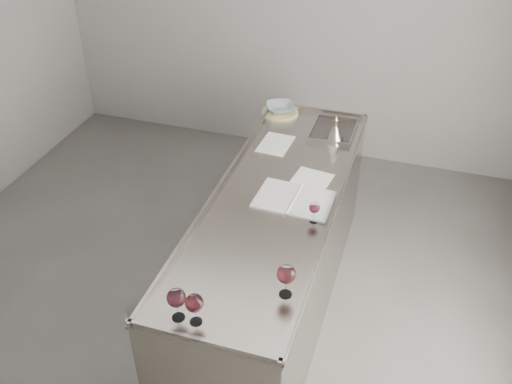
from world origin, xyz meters
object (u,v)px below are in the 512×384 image
(wine_glass_small, at_px, (314,208))
(wine_funnel, at_px, (335,134))
(wine_glass_middle, at_px, (194,304))
(ceramic_bowl, at_px, (280,108))
(counter, at_px, (274,254))
(notebook, at_px, (295,199))
(wine_glass_left, at_px, (176,298))
(wine_glass_right, at_px, (286,275))

(wine_glass_small, distance_m, wine_funnel, 0.95)
(wine_glass_middle, height_order, ceramic_bowl, wine_glass_middle)
(wine_glass_small, relative_size, ceramic_bowl, 0.60)
(counter, distance_m, wine_funnel, 0.97)
(counter, bearing_deg, wine_glass_small, -30.43)
(notebook, relative_size, ceramic_bowl, 2.21)
(ceramic_bowl, height_order, wine_funnel, wine_funnel)
(counter, relative_size, wine_glass_small, 18.43)
(wine_glass_middle, relative_size, ceramic_bowl, 0.79)
(wine_glass_left, height_order, ceramic_bowl, wine_glass_left)
(wine_glass_small, height_order, notebook, wine_glass_small)
(counter, xyz_separation_m, notebook, (0.12, 0.00, 0.47))
(wine_glass_small, bearing_deg, counter, 149.57)
(counter, relative_size, wine_glass_middle, 14.13)
(notebook, height_order, ceramic_bowl, ceramic_bowl)
(notebook, bearing_deg, ceramic_bowl, 112.84)
(wine_glass_right, xyz_separation_m, notebook, (-0.16, 0.78, -0.13))
(wine_glass_left, relative_size, wine_glass_small, 1.36)
(notebook, bearing_deg, wine_glass_small, -43.55)
(ceramic_bowl, bearing_deg, notebook, -69.92)
(counter, bearing_deg, wine_glass_middle, -94.21)
(counter, distance_m, wine_glass_small, 0.64)
(wine_glass_left, bearing_deg, ceramic_bowl, 92.80)
(counter, relative_size, ceramic_bowl, 11.13)
(counter, xyz_separation_m, wine_glass_left, (-0.17, -1.08, 0.59))
(wine_glass_left, distance_m, wine_funnel, 1.90)
(wine_glass_left, distance_m, wine_glass_small, 1.02)
(notebook, distance_m, ceramic_bowl, 1.15)
(wine_funnel, bearing_deg, wine_glass_small, -86.02)
(wine_glass_middle, xyz_separation_m, ceramic_bowl, (-0.20, 2.16, -0.07))
(ceramic_bowl, bearing_deg, wine_glass_left, -87.20)
(notebook, bearing_deg, wine_glass_right, -75.94)
(wine_glass_right, xyz_separation_m, wine_glass_small, (0.00, 0.62, -0.04))
(wine_glass_right, bearing_deg, wine_glass_small, 90.00)
(wine_funnel, bearing_deg, ceramic_bowl, 148.39)
(wine_glass_right, bearing_deg, ceramic_bowl, 106.48)
(wine_glass_small, distance_m, ceramic_bowl, 1.36)
(wine_glass_left, relative_size, wine_funnel, 0.86)
(wine_glass_middle, bearing_deg, ceramic_bowl, 95.17)
(wine_glass_right, relative_size, wine_glass_small, 1.42)
(wine_glass_right, bearing_deg, counter, 109.41)
(wine_glass_left, xyz_separation_m, notebook, (0.29, 1.08, -0.12))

